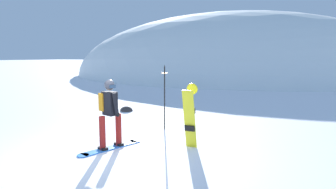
% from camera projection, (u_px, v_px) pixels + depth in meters
% --- Properties ---
extents(ground_plane, '(300.00, 300.00, 0.00)m').
position_uv_depth(ground_plane, '(109.00, 158.00, 6.54)').
color(ground_plane, white).
extents(ridge_peak_main, '(38.51, 34.66, 14.75)m').
position_uv_depth(ridge_peak_main, '(232.00, 74.00, 36.19)').
color(ridge_peak_main, white).
rests_on(ridge_peak_main, ground).
extents(snowboarder_main, '(0.80, 1.75, 1.71)m').
position_uv_depth(snowboarder_main, '(109.00, 112.00, 7.11)').
color(snowboarder_main, blue).
rests_on(snowboarder_main, ground).
extents(spare_snowboard, '(0.28, 0.40, 1.62)m').
position_uv_depth(spare_snowboard, '(190.00, 116.00, 7.07)').
color(spare_snowboard, yellow).
rests_on(spare_snowboard, ground).
extents(piste_marker_near, '(0.20, 0.20, 2.02)m').
position_uv_depth(piste_marker_near, '(165.00, 93.00, 8.92)').
color(piste_marker_near, black).
rests_on(piste_marker_near, ground).
extents(rock_dark, '(0.56, 0.47, 0.39)m').
position_uv_depth(rock_dark, '(126.00, 111.00, 12.09)').
color(rock_dark, '#383333').
rests_on(rock_dark, ground).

